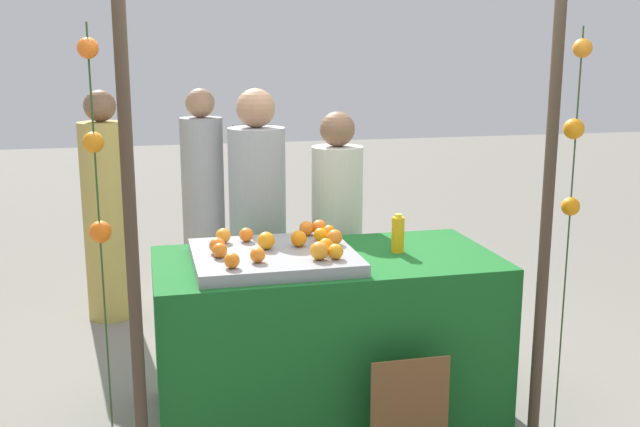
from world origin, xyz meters
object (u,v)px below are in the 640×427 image
(orange_0, at_px, (232,261))
(chalkboard_sign, at_px, (409,414))
(vendor_left, at_px, (258,240))
(vendor_right, at_px, (337,247))
(orange_1, at_px, (266,241))
(juice_bottle, at_px, (398,234))
(stall_counter, at_px, (327,336))

(orange_0, height_order, chalkboard_sign, orange_0)
(vendor_left, relative_size, vendor_right, 1.09)
(orange_1, distance_m, vendor_right, 0.93)
(juice_bottle, distance_m, vendor_left, 0.99)
(vendor_right, bearing_deg, orange_0, -127.34)
(orange_0, height_order, juice_bottle, juice_bottle)
(juice_bottle, relative_size, chalkboard_sign, 0.38)
(chalkboard_sign, distance_m, vendor_right, 1.39)
(stall_counter, relative_size, vendor_left, 1.04)
(orange_1, bearing_deg, orange_0, -125.10)
(stall_counter, relative_size, juice_bottle, 8.53)
(juice_bottle, xyz_separation_m, vendor_left, (-0.63, 0.74, -0.18))
(juice_bottle, height_order, vendor_right, vendor_right)
(vendor_left, bearing_deg, vendor_right, -4.29)
(vendor_right, bearing_deg, chalkboard_sign, -89.66)
(vendor_left, bearing_deg, chalkboard_sign, -69.97)
(vendor_left, distance_m, vendor_right, 0.49)
(chalkboard_sign, bearing_deg, stall_counter, 112.45)
(stall_counter, distance_m, juice_bottle, 0.66)
(stall_counter, distance_m, orange_1, 0.62)
(stall_counter, distance_m, orange_0, 0.80)
(orange_1, xyz_separation_m, vendor_left, (0.07, 0.74, -0.18))
(juice_bottle, bearing_deg, chalkboard_sign, -103.03)
(juice_bottle, height_order, chalkboard_sign, juice_bottle)
(orange_1, distance_m, chalkboard_sign, 1.09)
(stall_counter, bearing_deg, orange_1, 177.87)
(chalkboard_sign, xyz_separation_m, vendor_left, (-0.49, 1.35, 0.53))
(juice_bottle, bearing_deg, vendor_right, 102.06)
(juice_bottle, relative_size, vendor_right, 0.13)
(orange_1, height_order, juice_bottle, juice_bottle)
(orange_1, relative_size, juice_bottle, 0.43)
(orange_1, bearing_deg, chalkboard_sign, -47.51)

